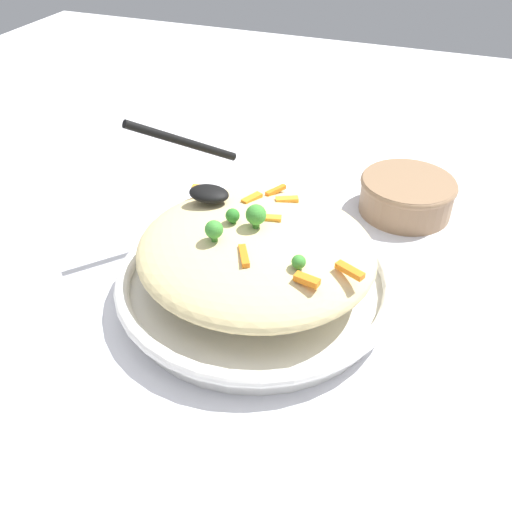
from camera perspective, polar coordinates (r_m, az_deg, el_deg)
name	(u,v)px	position (r m, az deg, el deg)	size (l,w,h in m)	color
ground_plane	(256,296)	(0.77, 0.00, -4.07)	(2.40, 2.40, 0.00)	silver
serving_bowl	(256,282)	(0.75, 0.00, -2.70)	(0.37, 0.37, 0.04)	white
pasta_mound	(256,250)	(0.72, 0.00, 0.58)	(0.31, 0.30, 0.07)	#DBC689
carrot_piece_0	(270,218)	(0.71, 1.41, 3.89)	(0.03, 0.01, 0.01)	orange
carrot_piece_1	(244,256)	(0.65, -1.24, 0.02)	(0.04, 0.01, 0.01)	orange
carrot_piece_2	(252,199)	(0.76, -0.43, 5.86)	(0.03, 0.01, 0.01)	orange
carrot_piece_3	(287,200)	(0.76, 3.18, 5.78)	(0.03, 0.01, 0.01)	orange
carrot_piece_4	(307,280)	(0.62, 5.22, -2.44)	(0.03, 0.01, 0.01)	orange
carrot_piece_5	(276,190)	(0.78, 2.04, 6.73)	(0.03, 0.01, 0.01)	orange
carrot_piece_6	(203,188)	(0.79, -5.47, 6.91)	(0.03, 0.01, 0.01)	orange
carrot_piece_7	(350,271)	(0.64, 9.56, -1.47)	(0.04, 0.01, 0.01)	orange
broccoli_floret_0	(214,230)	(0.67, -4.31, 2.69)	(0.02, 0.02, 0.03)	#377928
broccoli_floret_1	(299,262)	(0.64, 4.39, -0.61)	(0.02, 0.02, 0.02)	#377928
broccoli_floret_2	(257,215)	(0.69, 0.06, 4.26)	(0.03, 0.03, 0.03)	#377928
broccoli_floret_3	(231,218)	(0.70, -2.56, 3.94)	(0.02, 0.02, 0.02)	#296820
serving_spoon	(199,173)	(0.77, -5.89, 8.45)	(0.15, 0.14, 0.10)	black
companion_bowl	(407,194)	(0.95, 15.16, 6.17)	(0.16, 0.16, 0.06)	#8C6B4C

